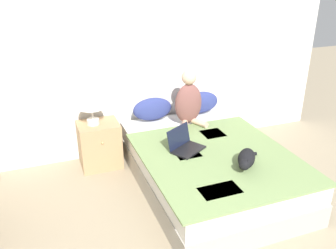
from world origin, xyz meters
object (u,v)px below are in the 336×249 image
object	(u,v)px
person_sitting	(189,101)
table_lamp	(91,102)
pillow_far	(200,102)
cat_tabby	(246,159)
laptop_open	(185,145)
nightstand	(100,145)
bed	(208,167)
pillow_near	(152,109)

from	to	relation	value
person_sitting	table_lamp	world-z (taller)	person_sitting
pillow_far	table_lamp	size ratio (longest dim) A/B	1.33
pillow_far	person_sitting	bearing A→B (deg)	-138.20
cat_tabby	laptop_open	size ratio (longest dim) A/B	0.86
nightstand	table_lamp	bearing A→B (deg)	174.95
cat_tabby	table_lamp	bearing A→B (deg)	-97.95
bed	cat_tabby	bearing A→B (deg)	-72.81
pillow_near	cat_tabby	size ratio (longest dim) A/B	1.33
person_sitting	nightstand	distance (m)	1.21
cat_tabby	laptop_open	bearing A→B (deg)	-103.15
pillow_far	nightstand	bearing A→B (deg)	-176.66
pillow_near	cat_tabby	distance (m)	1.51
bed	pillow_far	xyz separation A→B (m)	(0.33, 0.95, 0.39)
bed	table_lamp	size ratio (longest dim) A/B	5.63
bed	nightstand	bearing A→B (deg)	140.33
laptop_open	nightstand	xyz separation A→B (m)	(-0.78, 0.81, -0.24)
pillow_near	pillow_far	size ratio (longest dim) A/B	1.00
bed	laptop_open	world-z (taller)	laptop_open
table_lamp	laptop_open	bearing A→B (deg)	-44.35
pillow_far	table_lamp	world-z (taller)	table_lamp
pillow_near	person_sitting	bearing A→B (deg)	-33.31
bed	table_lamp	world-z (taller)	table_lamp
pillow_near	cat_tabby	bearing A→B (deg)	-71.34
pillow_far	laptop_open	size ratio (longest dim) A/B	1.14
person_sitting	cat_tabby	xyz separation A→B (m)	(0.10, -1.18, -0.21)
pillow_far	laptop_open	distance (m)	1.08
pillow_far	pillow_near	bearing A→B (deg)	180.00
bed	table_lamp	bearing A→B (deg)	141.54
nightstand	person_sitting	bearing A→B (deg)	-8.93
pillow_near	table_lamp	xyz separation A→B (m)	(-0.76, -0.08, 0.22)
pillow_near	nightstand	size ratio (longest dim) A/B	0.90
pillow_near	nightstand	xyz separation A→B (m)	(-0.71, -0.08, -0.34)
bed	pillow_near	distance (m)	1.08
pillow_far	nightstand	world-z (taller)	pillow_far
pillow_near	laptop_open	xyz separation A→B (m)	(0.07, -0.89, -0.10)
laptop_open	nightstand	size ratio (longest dim) A/B	0.79
table_lamp	cat_tabby	bearing A→B (deg)	-47.40
pillow_far	cat_tabby	xyz separation A→B (m)	(-0.18, -1.43, -0.06)
pillow_near	cat_tabby	world-z (taller)	pillow_near
laptop_open	cat_tabby	bearing A→B (deg)	-83.52
bed	laptop_open	distance (m)	0.40
bed	pillow_near	world-z (taller)	pillow_near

